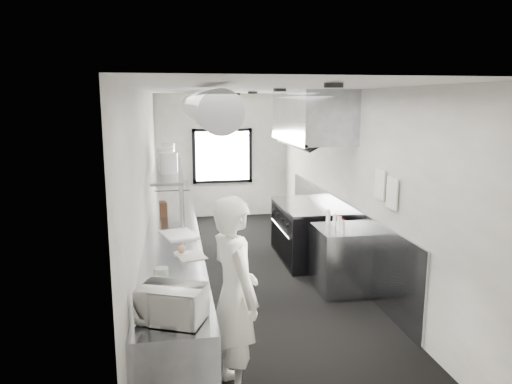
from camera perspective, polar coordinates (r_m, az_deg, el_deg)
name	(u,v)px	position (r m, az deg, el deg)	size (l,w,h in m)	color
floor	(251,277)	(7.41, -0.62, -10.07)	(3.00, 8.00, 0.01)	black
ceiling	(250,89)	(6.92, -0.67, 12.12)	(3.00, 8.00, 0.01)	silver
wall_back	(222,156)	(10.96, -4.03, 4.30)	(3.00, 0.02, 2.80)	silver
wall_front	(348,293)	(3.29, 10.89, -11.68)	(3.00, 0.02, 2.80)	silver
wall_left	(146,190)	(6.96, -12.94, 0.24)	(0.02, 8.00, 2.80)	silver
wall_right	(348,184)	(7.42, 10.86, 0.98)	(0.02, 8.00, 2.80)	silver
wall_cladding	(338,232)	(7.87, 9.74, -4.75)	(0.03, 5.50, 1.10)	gray
hvac_duct	(199,107)	(7.24, -6.74, 10.01)	(0.40, 0.40, 6.40)	#94979C
service_window	(222,156)	(10.92, -4.01, 4.28)	(1.36, 0.05, 1.25)	white
exhaust_hood	(311,116)	(7.85, 6.52, 8.91)	(0.81, 2.20, 0.88)	gray
prep_counter	(174,264)	(6.70, -9.78, -8.45)	(0.70, 6.00, 0.90)	gray
pass_shelf	(168,170)	(7.91, -10.39, 2.60)	(0.45, 3.00, 0.68)	gray
range	(305,232)	(8.13, 5.83, -4.74)	(0.88, 1.60, 0.94)	black
bottle_station	(339,259)	(6.90, 9.90, -7.90)	(0.65, 0.80, 0.90)	gray
far_work_table	(173,206)	(10.27, -9.89, -1.65)	(0.70, 1.20, 0.90)	gray
notice_sheet_a	(380,184)	(6.28, 14.52, 0.91)	(0.02, 0.28, 0.38)	white
notice_sheet_b	(392,193)	(5.98, 15.87, -0.14)	(0.02, 0.28, 0.38)	white
line_cook	(235,295)	(4.43, -2.53, -12.15)	(0.67, 0.44, 1.84)	white
microwave	(172,304)	(4.00, -9.97, -12.95)	(0.48, 0.36, 0.29)	white
deli_tub_a	(155,284)	(4.66, -11.95, -10.71)	(0.16, 0.16, 0.11)	#A3AEA0
deli_tub_b	(161,273)	(4.96, -11.19, -9.40)	(0.14, 0.14, 0.10)	#A3AEA0
newspaper	(190,256)	(5.56, -7.80, -7.51)	(0.30, 0.37, 0.01)	silver
small_plate	(182,254)	(5.64, -8.80, -7.24)	(0.19, 0.19, 0.02)	silver
pastry	(182,249)	(5.63, -8.82, -6.72)	(0.09, 0.09, 0.09)	tan
cutting_board	(179,234)	(6.43, -9.17, -4.97)	(0.40, 0.53, 0.02)	silver
knife_block	(163,209)	(7.47, -10.96, -1.98)	(0.09, 0.21, 0.23)	#4C281B
plate_stack_a	(169,163)	(7.29, -10.32, 3.40)	(0.26, 0.26, 0.31)	silver
plate_stack_b	(165,159)	(7.67, -10.71, 3.87)	(0.26, 0.26, 0.34)	silver
plate_stack_c	(166,156)	(8.07, -10.61, 4.25)	(0.25, 0.25, 0.35)	silver
plate_stack_d	(168,153)	(8.44, -10.39, 4.54)	(0.23, 0.23, 0.35)	silver
squeeze_bottle_a	(343,227)	(6.49, 10.29, -4.13)	(0.06, 0.06, 0.18)	silver
squeeze_bottle_b	(339,225)	(6.60, 9.89, -3.89)	(0.06, 0.06, 0.17)	silver
squeeze_bottle_c	(339,223)	(6.71, 9.89, -3.62)	(0.06, 0.06, 0.18)	silver
squeeze_bottle_d	(335,220)	(6.87, 9.35, -3.34)	(0.05, 0.05, 0.16)	silver
squeeze_bottle_e	(328,217)	(7.00, 8.57, -2.93)	(0.06, 0.06, 0.19)	silver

